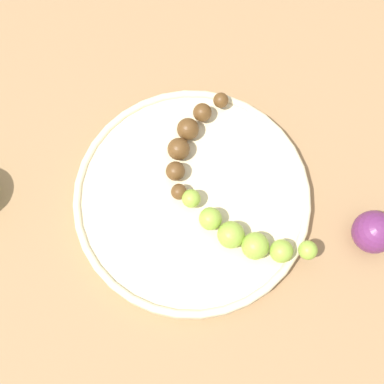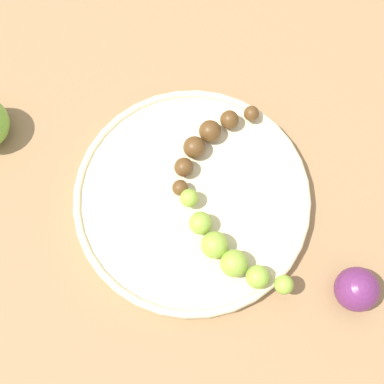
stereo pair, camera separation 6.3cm
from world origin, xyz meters
name	(u,v)px [view 1 (the left image)]	position (x,y,z in m)	size (l,w,h in m)	color
ground_plane	(192,201)	(0.00, 0.00, 0.00)	(2.40, 2.40, 0.00)	#936D47
fruit_bowl	(192,198)	(0.00, 0.00, 0.01)	(0.29, 0.29, 0.02)	beige
banana_overripe	(188,141)	(-0.01, 0.07, 0.03)	(0.07, 0.15, 0.03)	#593819
banana_green	(245,236)	(0.07, -0.05, 0.04)	(0.16, 0.08, 0.03)	#8CAD38
plum_purple	(374,232)	(0.22, -0.02, 0.03)	(0.05, 0.05, 0.05)	#662659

